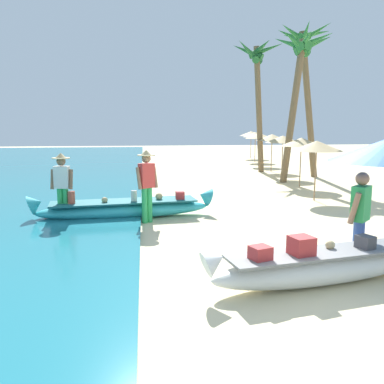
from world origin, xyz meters
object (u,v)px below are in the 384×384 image
boat_cyan_midground (125,208)px  palm_tree_leaning_seaward (257,70)px  boat_white_foreground (321,265)px  palm_tree_tall_inland (304,53)px  person_vendor_assistant (62,182)px  person_tourist_customer (360,215)px  palm_tree_mid_cluster (301,60)px  person_vendor_hatted (147,181)px

boat_cyan_midground → palm_tree_leaning_seaward: size_ratio=0.74×
boat_white_foreground → palm_tree_tall_inland: palm_tree_tall_inland is taller
palm_tree_tall_inland → person_vendor_assistant: bearing=-139.6°
boat_white_foreground → person_tourist_customer: size_ratio=2.36×
palm_tree_leaning_seaward → palm_tree_tall_inland: bearing=-56.2°
palm_tree_leaning_seaward → palm_tree_mid_cluster: 3.89m
palm_tree_tall_inland → person_vendor_hatted: bearing=-131.0°
person_vendor_assistant → person_vendor_hatted: bearing=-9.2°
person_vendor_assistant → palm_tree_mid_cluster: (8.39, 6.20, 3.98)m
boat_cyan_midground → palm_tree_tall_inland: 11.96m
boat_white_foreground → boat_cyan_midground: size_ratio=0.82×
palm_tree_leaning_seaward → person_vendor_hatted: bearing=-118.2°
boat_white_foreground → palm_tree_tall_inland: 14.21m
person_vendor_hatted → person_tourist_customer: bearing=-47.3°
palm_tree_tall_inland → person_tourist_customer: bearing=-106.7°
person_tourist_customer → palm_tree_tall_inland: bearing=73.3°
boat_cyan_midground → person_vendor_hatted: 1.11m
boat_white_foreground → palm_tree_mid_cluster: (3.70, 10.87, 4.69)m
boat_white_foreground → palm_tree_leaning_seaward: (2.94, 14.69, 4.76)m
palm_tree_tall_inland → palm_tree_leaning_seaward: (-1.50, 2.24, -0.45)m
person_vendor_assistant → palm_tree_leaning_seaward: 13.23m
boat_cyan_midground → palm_tree_leaning_seaward: (6.13, 9.81, 4.79)m
palm_tree_mid_cluster → boat_white_foreground: bearing=-108.8°
person_vendor_hatted → palm_tree_mid_cluster: (6.30, 6.54, 3.94)m
boat_white_foreground → palm_tree_mid_cluster: 12.40m
person_tourist_customer → palm_tree_tall_inland: (3.56, 11.90, 4.57)m
boat_white_foreground → palm_tree_leaning_seaward: palm_tree_leaning_seaward is taller
palm_tree_mid_cluster → person_vendor_hatted: bearing=-134.0°
boat_white_foreground → person_vendor_assistant: person_vendor_assistant is taller
person_tourist_customer → palm_tree_mid_cluster: bearing=74.7°
boat_white_foreground → person_tourist_customer: 1.22m
person_vendor_assistant → palm_tree_mid_cluster: 11.17m
person_vendor_hatted → person_tourist_customer: person_vendor_hatted is taller
person_vendor_hatted → palm_tree_leaning_seaward: size_ratio=0.28×
boat_white_foreground → person_vendor_hatted: (-2.61, 4.33, 0.75)m
person_vendor_hatted → palm_tree_leaning_seaward: bearing=61.8°
person_tourist_customer → person_vendor_hatted: bearing=132.7°
person_vendor_assistant → palm_tree_tall_inland: size_ratio=0.26×
person_vendor_assistant → boat_white_foreground: bearing=-44.9°
palm_tree_mid_cluster → boat_cyan_midground: bearing=-138.9°
person_vendor_hatted → person_tourist_customer: 5.15m
boat_white_foreground → person_vendor_assistant: size_ratio=2.26×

